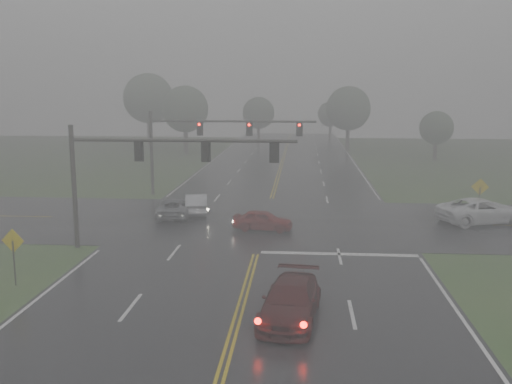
# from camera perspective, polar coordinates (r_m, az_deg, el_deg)

# --- Properties ---
(main_road) EXTENTS (18.00, 160.00, 0.02)m
(main_road) POSITION_cam_1_polar(r_m,az_deg,el_deg) (36.83, 0.74, -3.64)
(main_road) COLOR black
(main_road) RESTS_ON ground
(cross_street) EXTENTS (120.00, 14.00, 0.02)m
(cross_street) POSITION_cam_1_polar(r_m,az_deg,el_deg) (38.77, 0.94, -2.93)
(cross_street) COLOR black
(cross_street) RESTS_ON ground
(stop_bar) EXTENTS (8.50, 0.50, 0.01)m
(stop_bar) POSITION_cam_1_polar(r_m,az_deg,el_deg) (31.41, 8.29, -6.20)
(stop_bar) COLOR silver
(stop_bar) RESTS_ON ground
(sedan_maroon) EXTENTS (2.68, 5.31, 1.48)m
(sedan_maroon) POSITION_cam_1_polar(r_m,az_deg,el_deg) (22.79, 3.44, -12.59)
(sedan_maroon) COLOR #3A0A0B
(sedan_maroon) RESTS_ON ground
(sedan_red) EXTENTS (3.94, 2.00, 1.29)m
(sedan_red) POSITION_cam_1_polar(r_m,az_deg,el_deg) (36.30, 0.70, -3.85)
(sedan_red) COLOR maroon
(sedan_red) RESTS_ON ground
(sedan_silver) EXTENTS (2.29, 4.57, 1.44)m
(sedan_silver) POSITION_cam_1_polar(r_m,az_deg,el_deg) (41.34, -5.97, -2.16)
(sedan_silver) COLOR #B2B4BA
(sedan_silver) RESTS_ON ground
(car_grey) EXTENTS (2.86, 5.03, 1.32)m
(car_grey) POSITION_cam_1_polar(r_m,az_deg,el_deg) (40.34, -8.21, -2.52)
(car_grey) COLOR slate
(car_grey) RESTS_ON ground
(pickup_white) EXTENTS (6.52, 4.53, 1.66)m
(pickup_white) POSITION_cam_1_polar(r_m,az_deg,el_deg) (41.10, 21.58, -2.90)
(pickup_white) COLOR white
(pickup_white) RESTS_ON ground
(signal_gantry_near) EXTENTS (12.51, 0.30, 6.92)m
(signal_gantry_near) POSITION_cam_1_polar(r_m,az_deg,el_deg) (31.80, -11.43, 2.87)
(signal_gantry_near) COLOR black
(signal_gantry_near) RESTS_ON ground
(signal_gantry_far) EXTENTS (13.89, 0.36, 7.06)m
(signal_gantry_far) POSITION_cam_1_polar(r_m,az_deg,el_deg) (47.72, -5.36, 5.59)
(signal_gantry_far) COLOR black
(signal_gantry_far) RESTS_ON ground
(sign_diamond_west) EXTENTS (1.10, 0.14, 2.66)m
(sign_diamond_west) POSITION_cam_1_polar(r_m,az_deg,el_deg) (28.10, -23.11, -5.12)
(sign_diamond_west) COLOR black
(sign_diamond_west) RESTS_ON ground
(sign_diamond_east) EXTENTS (1.16, 0.20, 2.81)m
(sign_diamond_east) POSITION_cam_1_polar(r_m,az_deg,el_deg) (42.12, 21.48, 0.04)
(sign_diamond_east) COLOR black
(sign_diamond_east) RESTS_ON ground
(tree_nw_a) EXTENTS (6.36, 6.36, 9.35)m
(tree_nw_a) POSITION_cam_1_polar(r_m,az_deg,el_deg) (79.16, -7.10, 8.22)
(tree_nw_a) COLOR #2E251E
(tree_nw_a) RESTS_ON ground
(tree_ne_a) EXTENTS (6.33, 6.33, 9.30)m
(tree_ne_a) POSITION_cam_1_polar(r_m,az_deg,el_deg) (83.14, 9.22, 8.24)
(tree_ne_a) COLOR #2E251E
(tree_ne_a) RESTS_ON ground
(tree_n_mid) EXTENTS (5.21, 5.21, 7.65)m
(tree_n_mid) POSITION_cam_1_polar(r_m,az_deg,el_deg) (93.12, 0.25, 7.90)
(tree_n_mid) COLOR #2E251E
(tree_n_mid) RESTS_ON ground
(tree_e_near) EXTENTS (4.20, 4.20, 6.17)m
(tree_e_near) POSITION_cam_1_polar(r_m,az_deg,el_deg) (75.23, 17.59, 6.12)
(tree_e_near) COLOR #2E251E
(tree_e_near) RESTS_ON ground
(tree_nw_b) EXTENTS (7.70, 7.70, 11.31)m
(tree_nw_b) POSITION_cam_1_polar(r_m,az_deg,el_deg) (90.62, -10.72, 9.19)
(tree_nw_b) COLOR #2E251E
(tree_nw_b) RESTS_ON ground
(tree_n_far) EXTENTS (4.59, 4.59, 6.75)m
(tree_n_far) POSITION_cam_1_polar(r_m,az_deg,el_deg) (103.70, 7.47, 7.73)
(tree_n_far) COLOR #2E251E
(tree_n_far) RESTS_ON ground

